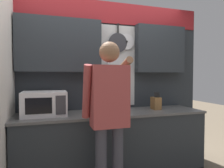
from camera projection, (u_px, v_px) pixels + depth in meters
base_cabinet_counter at (113, 144)px, 2.72m from camera, size 2.52×0.65×0.88m
back_wall_unit at (106, 67)px, 2.96m from camera, size 3.09×0.20×2.47m
side_wall at (0, 90)px, 1.95m from camera, size 0.04×1.60×2.47m
microwave at (45, 103)px, 2.47m from camera, size 0.53×0.40×0.30m
knife_block at (156, 103)px, 2.93m from camera, size 0.12×0.16×0.26m
utensil_crock at (92, 106)px, 2.65m from camera, size 0.11×0.11×0.34m
person at (109, 109)px, 2.08m from camera, size 0.54×0.66×1.73m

